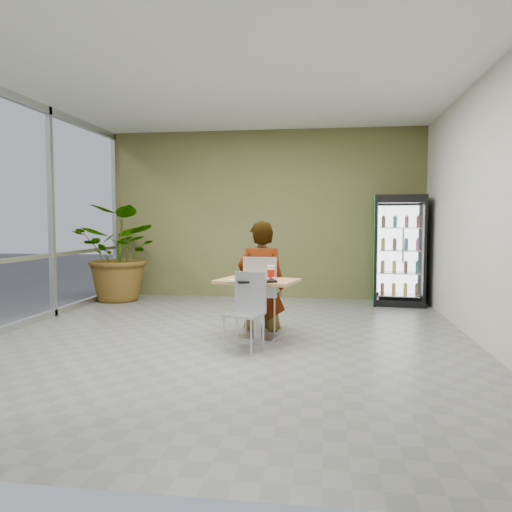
% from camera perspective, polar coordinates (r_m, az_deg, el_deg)
% --- Properties ---
extents(ground, '(7.00, 7.00, 0.00)m').
position_cam_1_polar(ground, '(6.28, -3.09, -9.55)').
color(ground, slate).
rests_on(ground, ground).
extents(room_envelope, '(6.00, 7.00, 3.20)m').
position_cam_1_polar(room_envelope, '(6.11, -3.15, 5.20)').
color(room_envelope, beige).
rests_on(room_envelope, ground).
extents(storefront_frame, '(0.10, 7.00, 3.20)m').
position_cam_1_polar(storefront_frame, '(7.31, -26.99, 4.57)').
color(storefront_frame, '#B8BBBD').
rests_on(storefront_frame, ground).
extents(dining_table, '(1.07, 0.86, 0.75)m').
position_cam_1_polar(dining_table, '(6.21, 0.15, -4.67)').
color(dining_table, tan).
rests_on(dining_table, ground).
extents(chair_far, '(0.45, 0.45, 1.00)m').
position_cam_1_polar(chair_far, '(6.69, 0.56, -3.59)').
color(chair_far, '#B8BBBD').
rests_on(chair_far, ground).
extents(chair_near, '(0.48, 0.49, 0.89)m').
position_cam_1_polar(chair_near, '(5.74, -1.01, -5.56)').
color(chair_near, '#B8BBBD').
rests_on(chair_near, ground).
extents(seated_woman, '(0.66, 0.43, 1.78)m').
position_cam_1_polar(seated_woman, '(6.74, 0.61, -3.53)').
color(seated_woman, black).
rests_on(seated_woman, ground).
extents(pizza_plate, '(0.32, 0.29, 0.03)m').
position_cam_1_polar(pizza_plate, '(6.27, 0.35, -2.46)').
color(pizza_plate, white).
rests_on(pizza_plate, dining_table).
extents(soda_cup, '(0.10, 0.10, 0.17)m').
position_cam_1_polar(soda_cup, '(6.22, 1.74, -1.90)').
color(soda_cup, white).
rests_on(soda_cup, dining_table).
extents(napkin_stack, '(0.17, 0.17, 0.02)m').
position_cam_1_polar(napkin_stack, '(6.01, -2.23, -2.80)').
color(napkin_stack, white).
rests_on(napkin_stack, dining_table).
extents(cafeteria_tray, '(0.55, 0.47, 0.03)m').
position_cam_1_polar(cafeteria_tray, '(5.96, -0.08, -2.83)').
color(cafeteria_tray, black).
rests_on(cafeteria_tray, dining_table).
extents(beverage_fridge, '(0.95, 0.77, 1.92)m').
position_cam_1_polar(beverage_fridge, '(9.10, 16.10, 0.63)').
color(beverage_fridge, black).
rests_on(beverage_fridge, ground).
extents(potted_plant, '(1.86, 1.70, 1.76)m').
position_cam_1_polar(potted_plant, '(9.52, -15.07, 0.29)').
color(potted_plant, '#2E5F26').
rests_on(potted_plant, ground).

